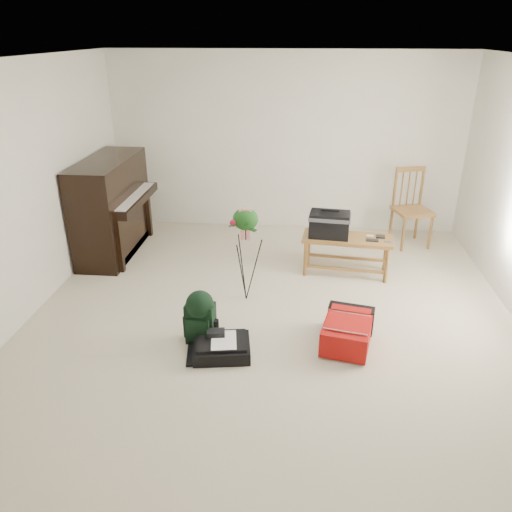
# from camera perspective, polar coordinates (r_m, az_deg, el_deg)

# --- Properties ---
(floor) EXTENTS (5.00, 5.50, 0.01)m
(floor) POSITION_cam_1_polar(r_m,az_deg,el_deg) (5.15, 1.72, -7.52)
(floor) COLOR beige
(floor) RESTS_ON ground
(ceiling) EXTENTS (5.00, 5.50, 0.01)m
(ceiling) POSITION_cam_1_polar(r_m,az_deg,el_deg) (4.38, 2.16, 21.47)
(ceiling) COLOR white
(ceiling) RESTS_ON wall_back
(wall_back) EXTENTS (5.00, 0.04, 2.50)m
(wall_back) POSITION_cam_1_polar(r_m,az_deg,el_deg) (7.27, 3.35, 12.69)
(wall_back) COLOR silver
(wall_back) RESTS_ON floor
(wall_left) EXTENTS (0.04, 5.50, 2.50)m
(wall_left) POSITION_cam_1_polar(r_m,az_deg,el_deg) (5.37, -25.93, 6.01)
(wall_left) COLOR silver
(wall_left) RESTS_ON floor
(piano) EXTENTS (0.71, 1.50, 1.25)m
(piano) POSITION_cam_1_polar(r_m,az_deg,el_deg) (6.79, -16.07, 5.21)
(piano) COLOR black
(piano) RESTS_ON floor
(bench) EXTENTS (1.09, 0.53, 0.81)m
(bench) POSITION_cam_1_polar(r_m,az_deg,el_deg) (5.99, 9.04, 3.06)
(bench) COLOR #9B6533
(bench) RESTS_ON floor
(dining_chair) EXTENTS (0.56, 0.56, 1.05)m
(dining_chair) POSITION_cam_1_polar(r_m,az_deg,el_deg) (7.12, 17.41, 5.20)
(dining_chair) COLOR #9B6533
(dining_chair) RESTS_ON floor
(red_suitcase) EXTENTS (0.54, 0.71, 0.27)m
(red_suitcase) POSITION_cam_1_polar(r_m,az_deg,el_deg) (4.86, 10.36, -8.13)
(red_suitcase) COLOR #AC1707
(red_suitcase) RESTS_ON floor
(black_duffel) EXTENTS (0.57, 0.48, 0.22)m
(black_duffel) POSITION_cam_1_polar(r_m,az_deg,el_deg) (4.65, -3.95, -10.30)
(black_duffel) COLOR black
(black_duffel) RESTS_ON floor
(green_backpack) EXTENTS (0.28, 0.26, 0.54)m
(green_backpack) POSITION_cam_1_polar(r_m,az_deg,el_deg) (4.72, -6.40, -6.70)
(green_backpack) COLOR black
(green_backpack) RESTS_ON floor
(flower_stand) EXTENTS (0.37, 0.37, 1.09)m
(flower_stand) POSITION_cam_1_polar(r_m,az_deg,el_deg) (5.32, -1.17, 0.09)
(flower_stand) COLOR black
(flower_stand) RESTS_ON floor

